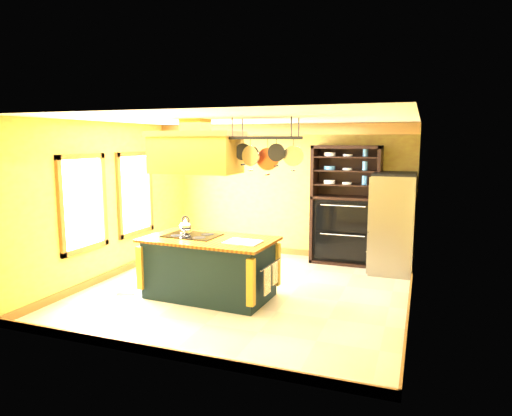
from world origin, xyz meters
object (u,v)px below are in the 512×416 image
Objects in this scene: pot_rack at (266,145)px; refrigerator at (392,225)px; kitchen_island at (210,267)px; range_hood at (196,151)px; hutch at (346,218)px.

pot_rack is 0.57× the size of refrigerator.
range_hood reaches higher than kitchen_island.
refrigerator reaches higher than kitchen_island.
kitchen_island is 3.21m from hutch.
refrigerator is at bearing -21.39° from hutch.
hutch is at bearing 56.47° from range_hood.
hutch is (1.81, 2.74, -1.35)m from range_hood.
pot_rack is at bearing -124.07° from refrigerator.
pot_rack is at bearing -104.60° from hutch.
range_hood and pot_rack have the same top height.
kitchen_island is at bearing 0.23° from range_hood.
refrigerator is (2.71, 2.39, -1.37)m from range_hood.
pot_rack is at bearing 0.56° from range_hood.
range_hood is 3.86m from refrigerator.
hutch is (-0.90, 0.35, 0.02)m from refrigerator.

